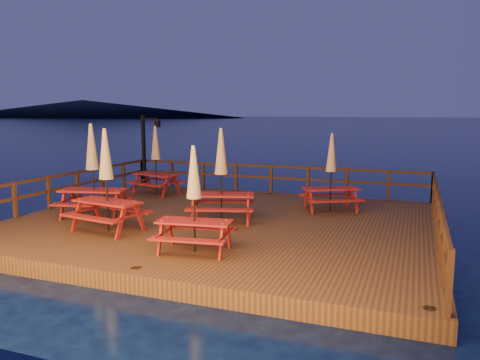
{
  "coord_description": "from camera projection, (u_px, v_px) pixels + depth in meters",
  "views": [
    {
      "loc": [
        5.27,
        -12.47,
        3.6
      ],
      "look_at": [
        0.31,
        0.6,
        1.52
      ],
      "focal_mm": 35.0,
      "sensor_mm": 36.0,
      "label": 1
    }
  ],
  "objects": [
    {
      "name": "ground",
      "position": [
        223.0,
        233.0,
        13.91
      ],
      "size": [
        500.0,
        500.0,
        0.0
      ],
      "primitive_type": "plane",
      "color": "black",
      "rests_on": "ground"
    },
    {
      "name": "deck",
      "position": [
        223.0,
        226.0,
        13.88
      ],
      "size": [
        12.0,
        10.0,
        0.4
      ],
      "primitive_type": "cube",
      "color": "#402D14",
      "rests_on": "ground"
    },
    {
      "name": "deck_piles",
      "position": [
        223.0,
        242.0,
        13.96
      ],
      "size": [
        11.44,
        9.44,
        1.4
      ],
      "color": "#3B2912",
      "rests_on": "ground"
    },
    {
      "name": "railing",
      "position": [
        244.0,
        185.0,
        15.38
      ],
      "size": [
        11.8,
        9.75,
        1.1
      ],
      "color": "#3B2912",
      "rests_on": "deck"
    },
    {
      "name": "lamp_post",
      "position": [
        147.0,
        144.0,
        19.69
      ],
      "size": [
        0.85,
        0.18,
        3.0
      ],
      "color": "black",
      "rests_on": "deck"
    },
    {
      "name": "headland_left",
      "position": [
        82.0,
        109.0,
        245.07
      ],
      "size": [
        180.0,
        84.0,
        9.0
      ],
      "primitive_type": "ellipsoid",
      "color": "black",
      "rests_on": "ground"
    },
    {
      "name": "picnic_table_0",
      "position": [
        331.0,
        171.0,
        14.87
      ],
      "size": [
        2.21,
        2.08,
        2.49
      ],
      "rotation": [
        0.0,
        0.0,
        0.49
      ],
      "color": "maroon",
      "rests_on": "deck"
    },
    {
      "name": "picnic_table_1",
      "position": [
        93.0,
        169.0,
        13.98
      ],
      "size": [
        2.3,
        2.04,
        2.82
      ],
      "rotation": [
        0.0,
        0.0,
        0.24
      ],
      "color": "maroon",
      "rests_on": "deck"
    },
    {
      "name": "picnic_table_2",
      "position": [
        106.0,
        178.0,
        12.34
      ],
      "size": [
        2.14,
        1.86,
        2.74
      ],
      "rotation": [
        0.0,
        0.0,
        -0.16
      ],
      "color": "maroon",
      "rests_on": "deck"
    },
    {
      "name": "picnic_table_3",
      "position": [
        194.0,
        197.0,
        10.5
      ],
      "size": [
        1.88,
        1.63,
        2.43
      ],
      "rotation": [
        0.0,
        0.0,
        0.14
      ],
      "color": "maroon",
      "rests_on": "deck"
    },
    {
      "name": "picnic_table_4",
      "position": [
        156.0,
        159.0,
        17.88
      ],
      "size": [
        2.13,
        1.89,
        2.62
      ],
      "rotation": [
        0.0,
        0.0,
        -0.23
      ],
      "color": "maroon",
      "rests_on": "deck"
    },
    {
      "name": "picnic_table_5",
      "position": [
        221.0,
        174.0,
        13.43
      ],
      "size": [
        2.26,
        2.04,
        2.7
      ],
      "rotation": [
        0.0,
        0.0,
        0.3
      ],
      "color": "maroon",
      "rests_on": "deck"
    }
  ]
}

